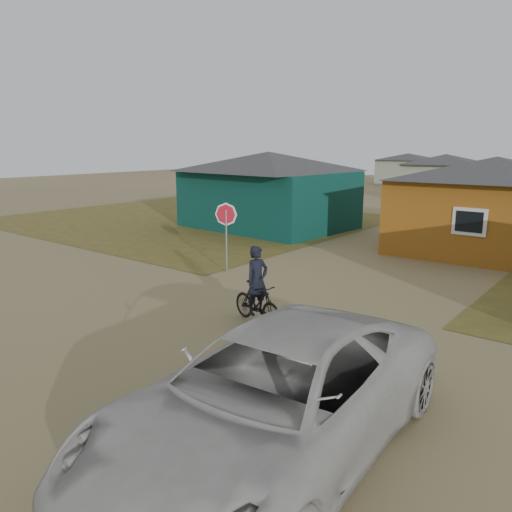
{
  "coord_description": "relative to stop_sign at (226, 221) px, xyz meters",
  "views": [
    {
      "loc": [
        7.56,
        -7.7,
        4.38
      ],
      "look_at": [
        -0.97,
        3.0,
        1.3
      ],
      "focal_mm": 35.0,
      "sensor_mm": 36.0,
      "label": 1
    }
  ],
  "objects": [
    {
      "name": "house_pale_north",
      "position": [
        -10.25,
        41.15,
        -0.04
      ],
      "size": [
        6.28,
        5.81,
        3.4
      ],
      "color": "gray",
      "rests_on": "ground"
    },
    {
      "name": "ground",
      "position": [
        3.75,
        -4.85,
        -1.8
      ],
      "size": [
        120.0,
        120.0,
        0.0
      ],
      "primitive_type": "plane",
      "color": "olive"
    },
    {
      "name": "house_pale_west",
      "position": [
        -2.25,
        29.15,
        0.06
      ],
      "size": [
        7.04,
        6.15,
        3.6
      ],
      "color": "gray",
      "rests_on": "ground"
    },
    {
      "name": "cyclist",
      "position": [
        3.96,
        -3.29,
        -1.08
      ],
      "size": [
        1.8,
        0.85,
        1.96
      ],
      "color": "black",
      "rests_on": "ground"
    },
    {
      "name": "vehicle",
      "position": [
        7.53,
        -7.41,
        -0.89
      ],
      "size": [
        3.44,
        6.7,
        1.81
      ],
      "primitive_type": "imported",
      "rotation": [
        0.0,
        0.0,
        0.07
      ],
      "color": "#B4B4B0",
      "rests_on": "ground"
    },
    {
      "name": "stop_sign",
      "position": [
        0.0,
        0.0,
        0.0
      ],
      "size": [
        0.8,
        0.06,
        2.44
      ],
      "color": "gray",
      "rests_on": "ground"
    },
    {
      "name": "grass_nw",
      "position": [
        -10.25,
        8.15,
        -1.79
      ],
      "size": [
        20.0,
        18.0,
        0.0
      ],
      "primitive_type": "cube",
      "color": "brown",
      "rests_on": "ground"
    },
    {
      "name": "house_yellow",
      "position": [
        6.25,
        9.15,
        0.21
      ],
      "size": [
        7.72,
        6.76,
        3.9
      ],
      "color": "#945716",
      "rests_on": "ground"
    },
    {
      "name": "house_teal",
      "position": [
        -4.75,
        8.65,
        0.26
      ],
      "size": [
        8.93,
        7.08,
        4.0
      ],
      "color": "#09342E",
      "rests_on": "ground"
    }
  ]
}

